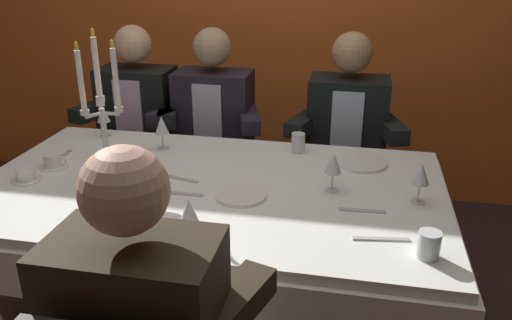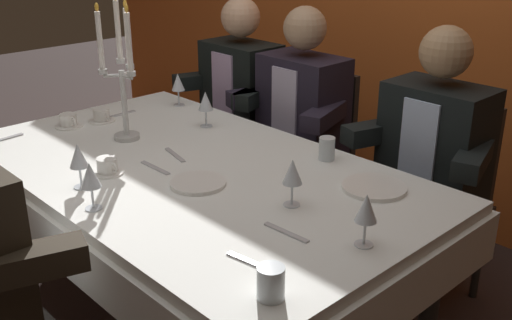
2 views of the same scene
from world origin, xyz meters
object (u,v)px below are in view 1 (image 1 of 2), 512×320
water_tumbler_0 (298,143)px  seated_diner_0 (139,112)px  wine_glass_2 (143,200)px  coffee_cup_0 (53,161)px  dinner_plate_1 (241,195)px  seated_diner_1 (215,117)px  dining_table (209,210)px  dinner_plate_0 (361,162)px  wine_glass_4 (189,212)px  coffee_cup_2 (26,174)px  wine_glass_5 (421,175)px  wine_glass_0 (162,126)px  wine_glass_3 (103,115)px  wine_glass_1 (333,164)px  coffee_cup_1 (147,204)px  candelabra (102,113)px  water_tumbler_1 (429,245)px  seated_diner_3 (347,125)px

water_tumbler_0 → seated_diner_0: 1.10m
wine_glass_2 → coffee_cup_0: bearing=144.5°
dinner_plate_1 → seated_diner_0: (-0.84, 0.97, -0.01)m
coffee_cup_0 → seated_diner_1: (0.49, 0.85, -0.03)m
dining_table → coffee_cup_0: size_ratio=14.70×
dinner_plate_0 → wine_glass_4: (-0.54, -0.80, 0.11)m
wine_glass_4 → coffee_cup_0: wine_glass_4 is taller
coffee_cup_0 → coffee_cup_2: size_ratio=1.00×
dining_table → wine_glass_4: wine_glass_4 is taller
dinner_plate_0 → wine_glass_5: (0.22, -0.34, 0.11)m
wine_glass_0 → wine_glass_5: bearing=-16.7°
wine_glass_2 → seated_diner_1: seated_diner_1 is taller
wine_glass_3 → seated_diner_0: seated_diner_0 is taller
wine_glass_1 → wine_glass_5: size_ratio=1.00×
wine_glass_3 → coffee_cup_1: size_ratio=1.24×
wine_glass_5 → coffee_cup_0: 1.55m
candelabra → coffee_cup_2: 0.42m
dining_table → water_tumbler_1: size_ratio=21.91×
dinner_plate_1 → wine_glass_0: bearing=138.4°
wine_glass_3 → seated_diner_3: bearing=19.8°
wine_glass_2 → coffee_cup_0: size_ratio=1.24×
wine_glass_4 → coffee_cup_2: (-0.82, 0.34, -0.09)m
wine_glass_2 → water_tumbler_1: bearing=1.1°
seated_diner_3 → water_tumbler_1: bearing=-76.7°
wine_glass_1 → coffee_cup_1: wine_glass_1 is taller
seated_diner_1 → water_tumbler_1: bearing=-50.4°
wine_glass_4 → seated_diner_1: seated_diner_1 is taller
water_tumbler_0 → seated_diner_0: size_ratio=0.07×
wine_glass_0 → water_tumbler_0: (0.64, 0.09, -0.07)m
wine_glass_3 → coffee_cup_1: bearing=-53.9°
coffee_cup_1 → dinner_plate_0: bearing=38.4°
candelabra → seated_diner_3: bearing=43.0°
wine_glass_5 → coffee_cup_0: bearing=178.6°
seated_diner_0 → wine_glass_4: bearing=-60.6°
wine_glass_5 → coffee_cup_0: wine_glass_5 is taller
wine_glass_3 → seated_diner_3: (1.21, 0.43, -0.12)m
wine_glass_1 → wine_glass_5: 0.33m
seated_diner_0 → seated_diner_1: 0.46m
wine_glass_5 → seated_diner_0: (-1.51, 0.89, -0.12)m
seated_diner_3 → dinner_plate_1: bearing=-110.9°
seated_diner_3 → coffee_cup_0: bearing=-145.6°
seated_diner_1 → seated_diner_3: size_ratio=1.00×
dining_table → wine_glass_0: wine_glass_0 is taller
candelabra → wine_glass_3: 0.55m
candelabra → coffee_cup_2: bearing=-161.5°
wine_glass_2 → seated_diner_3: bearing=63.7°
wine_glass_2 → water_tumbler_0: 0.94m
water_tumbler_0 → wine_glass_0: bearing=-171.9°
dining_table → water_tumbler_0: 0.56m
dining_table → seated_diner_1: size_ratio=1.56×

